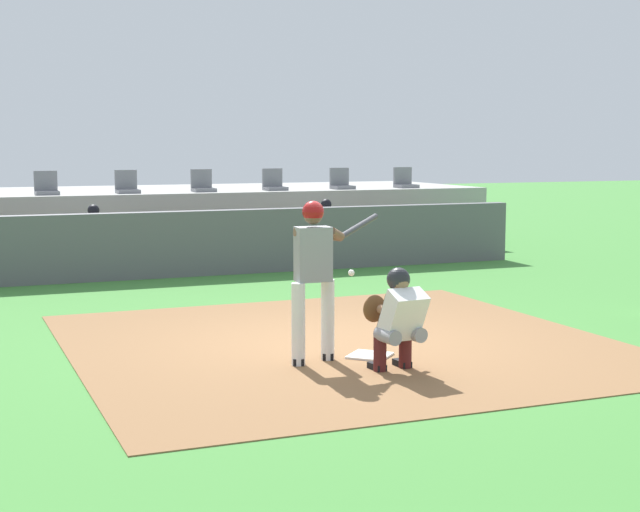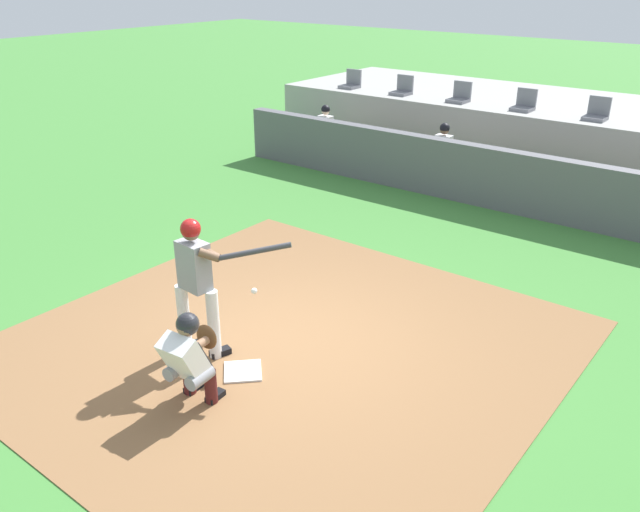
% 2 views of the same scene
% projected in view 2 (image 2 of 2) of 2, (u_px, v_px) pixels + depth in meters
% --- Properties ---
extents(ground_plane, '(80.00, 80.00, 0.00)m').
position_uv_depth(ground_plane, '(286.00, 345.00, 8.31)').
color(ground_plane, '#428438').
extents(dirt_infield, '(6.40, 6.40, 0.01)m').
position_uv_depth(dirt_infield, '(286.00, 344.00, 8.31)').
color(dirt_infield, olive).
rests_on(dirt_infield, ground).
extents(home_plate, '(0.62, 0.62, 0.02)m').
position_uv_depth(home_plate, '(243.00, 371.00, 7.72)').
color(home_plate, white).
rests_on(home_plate, dirt_infield).
extents(batter_at_plate, '(1.33, 0.75, 1.80)m').
position_uv_depth(batter_at_plate, '(197.00, 280.00, 7.68)').
color(batter_at_plate, silver).
rests_on(batter_at_plate, ground).
extents(catcher_crouched, '(0.52, 1.45, 1.13)m').
position_uv_depth(catcher_crouched, '(191.00, 355.00, 6.97)').
color(catcher_crouched, gray).
rests_on(catcher_crouched, ground).
extents(dugout_wall, '(13.00, 0.30, 1.20)m').
position_uv_depth(dugout_wall, '(501.00, 180.00, 12.74)').
color(dugout_wall, '#59595E').
rests_on(dugout_wall, ground).
extents(dugout_bench, '(11.80, 0.44, 0.45)m').
position_uv_depth(dugout_bench, '(519.00, 185.00, 13.61)').
color(dugout_bench, olive).
rests_on(dugout_bench, ground).
extents(dugout_player_0, '(0.49, 0.70, 1.30)m').
position_uv_depth(dugout_player_0, '(322.00, 131.00, 16.18)').
color(dugout_player_0, '#939399').
rests_on(dugout_player_0, ground).
extents(dugout_player_1, '(0.49, 0.70, 1.30)m').
position_uv_depth(dugout_player_1, '(440.00, 152.00, 14.33)').
color(dugout_player_1, '#939399').
rests_on(dugout_player_1, ground).
extents(stands_platform, '(15.00, 4.40, 1.40)m').
position_uv_depth(stands_platform, '(576.00, 133.00, 15.87)').
color(stands_platform, '#9E9E99').
rests_on(stands_platform, ground).
extents(stadium_seat_0, '(0.46, 0.46, 0.48)m').
position_uv_depth(stadium_seat_0, '(351.00, 83.00, 17.62)').
color(stadium_seat_0, slate).
rests_on(stadium_seat_0, stands_platform).
extents(stadium_seat_1, '(0.46, 0.46, 0.48)m').
position_uv_depth(stadium_seat_1, '(403.00, 89.00, 16.71)').
color(stadium_seat_1, slate).
rests_on(stadium_seat_1, stands_platform).
extents(stadium_seat_2, '(0.46, 0.46, 0.48)m').
position_uv_depth(stadium_seat_2, '(460.00, 96.00, 15.80)').
color(stadium_seat_2, slate).
rests_on(stadium_seat_2, stands_platform).
extents(stadium_seat_3, '(0.46, 0.46, 0.48)m').
position_uv_depth(stadium_seat_3, '(524.00, 104.00, 14.89)').
color(stadium_seat_3, slate).
rests_on(stadium_seat_3, stands_platform).
extents(stadium_seat_4, '(0.46, 0.46, 0.48)m').
position_uv_depth(stadium_seat_4, '(597.00, 113.00, 13.98)').
color(stadium_seat_4, slate).
rests_on(stadium_seat_4, stands_platform).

